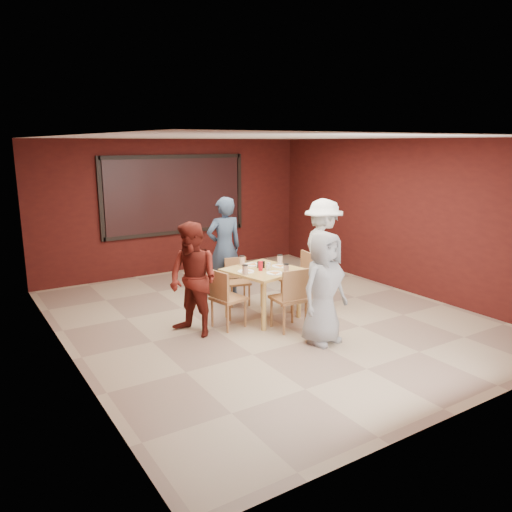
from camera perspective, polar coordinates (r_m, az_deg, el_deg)
floor at (r=8.04m, az=1.18°, el=-6.96°), size 7.00×7.00×0.00m
window_blinds at (r=10.66m, az=-9.18°, el=6.90°), size 3.00×0.02×1.50m
dining_table at (r=7.82m, az=0.83°, el=-2.21°), size 1.20×1.20×0.95m
chair_front at (r=7.33m, az=4.10°, el=-4.54°), size 0.50×0.50×0.95m
chair_back at (r=8.59m, az=-2.18°, el=-2.55°), size 0.47×0.47×0.79m
chair_left at (r=7.43m, az=-3.60°, el=-4.53°), size 0.52×0.52×0.90m
chair_right at (r=8.35m, az=5.18°, el=-2.41°), size 0.52×0.52×0.94m
diner_front at (r=6.88m, az=7.76°, el=-3.64°), size 0.83×0.61×1.57m
diner_back at (r=8.85m, az=-3.65°, el=0.95°), size 0.69×0.48×1.81m
diner_left at (r=7.14m, az=-7.18°, el=-2.69°), size 0.87×0.97×1.65m
diner_right at (r=8.55m, az=7.66°, el=0.45°), size 1.03×1.33×1.81m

